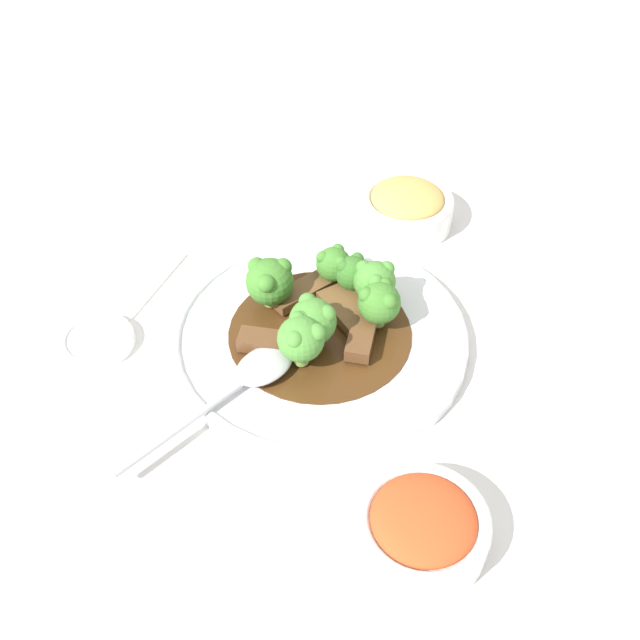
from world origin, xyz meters
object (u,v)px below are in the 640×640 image
beef_strip_2 (301,292)px  sauce_dish (98,340)px  broccoli_floret_6 (379,302)px  side_bowl_kimchi (422,526)px  beef_strip_1 (272,343)px  broccoli_floret_3 (353,272)px  beef_strip_0 (347,309)px  beef_strip_3 (363,335)px  broccoli_floret_4 (302,338)px  broccoli_floret_1 (312,320)px  broccoli_floret_2 (270,281)px  main_plate (320,336)px  side_bowl_appetizer (407,207)px  broccoli_floret_0 (334,264)px  broccoli_floret_5 (375,281)px  serving_spoon (253,374)px

beef_strip_2 → sauce_dish: size_ratio=0.97×
broccoli_floret_6 → side_bowl_kimchi: broccoli_floret_6 is taller
beef_strip_1 → broccoli_floret_3: 0.13m
beef_strip_0 → broccoli_floret_3: bearing=13.0°
beef_strip_3 → side_bowl_kimchi: bearing=-146.4°
broccoli_floret_4 → broccoli_floret_6: size_ratio=1.07×
broccoli_floret_1 → broccoli_floret_4: (-0.03, -0.00, 0.00)m
broccoli_floret_4 → broccoli_floret_2: bearing=45.6°
beef_strip_2 → main_plate: bearing=-135.0°
broccoli_floret_1 → broccoli_floret_2: 0.08m
side_bowl_appetizer → broccoli_floret_4: bearing=176.6°
main_plate → side_bowl_kimchi: bearing=-136.9°
main_plate → beef_strip_1: (-0.04, 0.04, 0.02)m
beef_strip_1 → broccoli_floret_2: (0.06, 0.03, 0.02)m
side_bowl_appetizer → sauce_dish: size_ratio=1.51×
beef_strip_0 → broccoli_floret_4: 0.09m
broccoli_floret_3 → broccoli_floret_6: 0.06m
broccoli_floret_1 → sauce_dish: bearing=109.6°
main_plate → sauce_dish: (-0.10, 0.22, -0.00)m
broccoli_floret_3 → side_bowl_appetizer: bearing=-3.4°
broccoli_floret_4 → beef_strip_1: bearing=81.4°
broccoli_floret_4 → broccoli_floret_6: bearing=-32.3°
beef_strip_3 → broccoli_floret_3: 0.08m
broccoli_floret_0 → broccoli_floret_4: 0.13m
sauce_dish → broccoli_floret_0: bearing=-49.4°
beef_strip_1 → broccoli_floret_2: bearing=27.1°
broccoli_floret_6 → sauce_dish: bearing=115.6°
broccoli_floret_2 → broccoli_floret_6: size_ratio=1.06×
broccoli_floret_4 → sauce_dish: 0.23m
broccoli_floret_6 → side_bowl_appetizer: (0.20, 0.04, -0.02)m
side_bowl_kimchi → side_bowl_appetizer: size_ratio=0.98×
main_plate → beef_strip_3: 0.05m
broccoli_floret_3 → broccoli_floret_5: size_ratio=0.80×
main_plate → broccoli_floret_1: bearing=177.7°
beef_strip_1 → broccoli_floret_1: 0.05m
beef_strip_2 → broccoli_floret_2: (-0.02, 0.03, 0.03)m
beef_strip_2 → broccoli_floret_6: broccoli_floret_6 is taller
beef_strip_2 → broccoli_floret_6: size_ratio=1.40×
broccoli_floret_1 → broccoli_floret_3: broccoli_floret_1 is taller
beef_strip_0 → broccoli_floret_1: size_ratio=1.43×
beef_strip_3 → main_plate: bearing=95.0°
broccoli_floret_2 → side_bowl_appetizer: 0.24m
broccoli_floret_2 → broccoli_floret_1: bearing=-119.5°
beef_strip_2 → broccoli_floret_0: 0.05m
broccoli_floret_1 → broccoli_floret_3: bearing=-6.0°
beef_strip_3 → broccoli_floret_4: 0.08m
sauce_dish → side_bowl_kimchi: bearing=-102.5°
main_plate → serving_spoon: bearing=158.1°
broccoli_floret_6 → sauce_dish: 0.31m
side_bowl_appetizer → serving_spoon: bearing=170.5°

